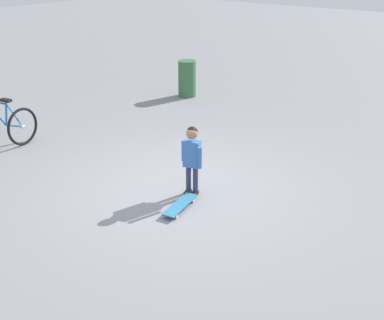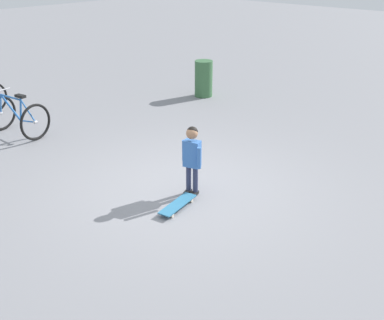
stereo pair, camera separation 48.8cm
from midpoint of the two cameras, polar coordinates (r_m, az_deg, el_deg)
The scene contains 5 objects.
ground_plane at distance 7.16m, azimuth 0.69°, elevation -3.45°, with size 50.00×50.00×0.00m, color gray.
child_person at distance 6.71m, azimuth 2.08°, elevation 0.79°, with size 0.23×0.40×1.06m.
skateboard at distance 6.58m, azimuth 0.37°, elevation -5.50°, with size 0.73×0.31×0.07m.
bicycle_mid at distance 9.64m, azimuth -19.23°, elevation 5.06°, with size 0.88×1.18×0.85m.
trash_bin at distance 11.69m, azimuth 2.65°, elevation 9.91°, with size 0.44×0.44×0.89m, color #38663D.
Camera 2 is at (-4.60, -4.38, 3.32)m, focal length 43.58 mm.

